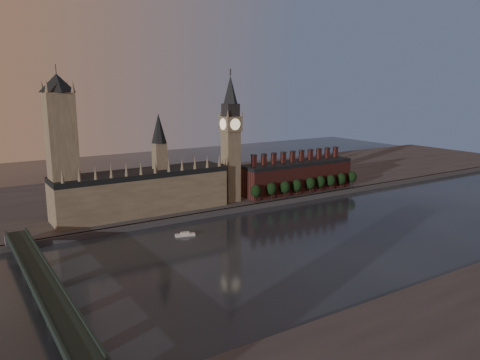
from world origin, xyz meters
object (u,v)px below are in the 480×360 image
object	(u,v)px
big_ben	(231,138)
river_boat	(185,234)
victoria_tower	(62,145)
westminster_bridge	(48,294)

from	to	relation	value
big_ben	river_boat	size ratio (longest dim) A/B	7.87
victoria_tower	river_boat	world-z (taller)	victoria_tower
big_ben	river_boat	bearing A→B (deg)	-142.77
westminster_bridge	big_ben	bearing A→B (deg)	34.33
big_ben	river_boat	xyz separation A→B (m)	(-67.64, -51.40, -55.83)
victoria_tower	river_boat	size ratio (longest dim) A/B	7.95
victoria_tower	big_ben	xyz separation A→B (m)	(130.00, -5.00, -2.26)
big_ben	westminster_bridge	world-z (taller)	big_ben
river_boat	victoria_tower	bearing A→B (deg)	152.55
victoria_tower	big_ben	world-z (taller)	victoria_tower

